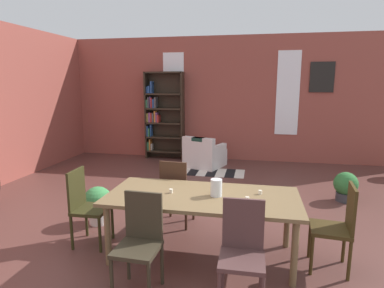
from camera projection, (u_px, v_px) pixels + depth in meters
ground_plane at (196, 239)px, 4.14m from camera, size 11.81×11.81×0.00m
back_wall_brick at (229, 99)px, 8.28m from camera, size 9.30×0.12×3.16m
window_pane_0 at (174, 93)px, 8.46m from camera, size 0.55×0.02×2.05m
window_pane_1 at (288, 93)px, 7.90m from camera, size 0.55×0.02×2.05m
dining_table at (202, 201)px, 3.64m from camera, size 2.16×0.99×0.74m
vase_on_table at (216, 188)px, 3.57m from camera, size 0.13×0.13×0.19m
tealight_candle_0 at (260, 192)px, 3.64m from camera, size 0.04×0.04×0.05m
tealight_candle_1 at (171, 191)px, 3.68m from camera, size 0.04×0.04×0.05m
tealight_candle_2 at (247, 199)px, 3.44m from camera, size 0.04×0.04×0.04m
dining_chair_near_right at (242, 249)px, 2.87m from camera, size 0.41×0.41×0.95m
dining_chair_near_left at (140, 239)px, 3.06m from camera, size 0.41×0.41×0.95m
dining_chair_head_left at (86, 204)px, 3.94m from camera, size 0.41×0.41×0.95m
dining_chair_head_right at (338, 225)px, 3.38m from camera, size 0.44×0.44×0.95m
dining_chair_far_left at (176, 190)px, 4.46m from camera, size 0.44×0.44×0.95m
bookshelf_tall at (162, 115)px, 8.46m from camera, size 1.02×0.30×2.27m
armchair_white at (204, 155)px, 7.70m from camera, size 1.03×1.03×0.75m
potted_plant_by_shelf at (346, 186)px, 5.43m from camera, size 0.40×0.40×0.51m
potted_plant_window at (98, 203)px, 4.56m from camera, size 0.41×0.41×0.54m
striped_rug at (207, 172)px, 7.26m from camera, size 1.66×0.70×0.01m
framed_picture at (322, 77)px, 7.68m from camera, size 0.56×0.03×0.72m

